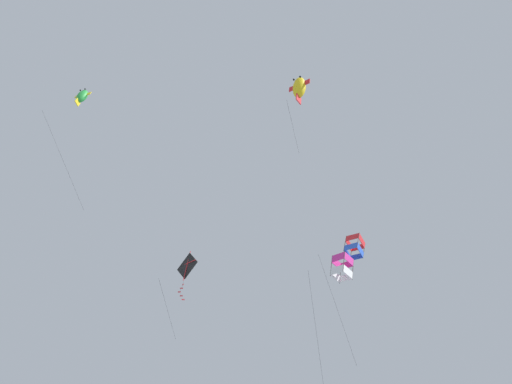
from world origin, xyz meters
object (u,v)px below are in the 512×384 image
(kite_diamond_highest, at_px, (187,266))
(kite_fish_near_left, at_px, (299,88))
(kite_fish_low_drifter, at_px, (82,96))
(kite_box_mid_left, at_px, (354,247))
(kite_box_far_centre, at_px, (342,268))

(kite_diamond_highest, bearing_deg, kite_fish_near_left, -170.45)
(kite_fish_low_drifter, relative_size, kite_fish_near_left, 1.27)
(kite_diamond_highest, relative_size, kite_box_mid_left, 0.63)
(kite_box_mid_left, relative_size, kite_box_far_centre, 0.98)
(kite_diamond_highest, bearing_deg, kite_box_far_centre, -151.63)
(kite_fish_near_left, height_order, kite_box_far_centre, kite_fish_near_left)
(kite_fish_near_left, xyz_separation_m, kite_box_mid_left, (-4.43, -4.76, -9.09))
(kite_fish_near_left, distance_m, kite_box_mid_left, 11.18)
(kite_box_mid_left, bearing_deg, kite_fish_low_drifter, 58.74)
(kite_fish_low_drifter, bearing_deg, kite_diamond_highest, -118.02)
(kite_fish_low_drifter, xyz_separation_m, kite_box_far_centre, (-15.97, -2.63, -8.85))
(kite_box_far_centre, bearing_deg, kite_fish_low_drifter, 61.16)
(kite_fish_near_left, height_order, kite_box_mid_left, kite_fish_near_left)
(kite_diamond_highest, distance_m, kite_fish_low_drifter, 11.91)
(kite_fish_near_left, bearing_deg, kite_fish_low_drifter, 46.31)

